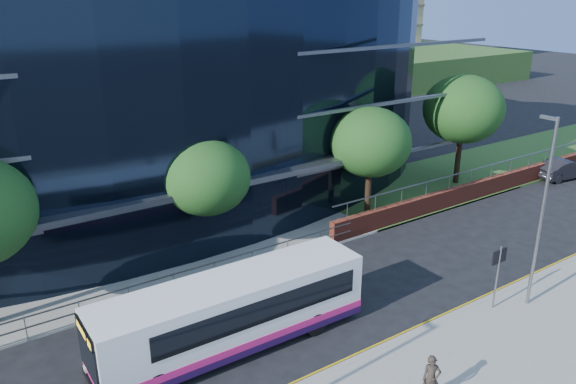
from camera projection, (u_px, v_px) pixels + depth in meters
ground at (387, 327)px, 22.32m from camera, size 200.00×200.00×0.00m
kerb at (405, 337)px, 21.52m from camera, size 80.00×0.25×0.16m
yellow_line_outer at (401, 336)px, 21.70m from camera, size 80.00×0.08×0.01m
yellow_line_inner at (398, 335)px, 21.82m from camera, size 80.00×0.08×0.01m
far_forecourt at (142, 260)px, 27.66m from camera, size 50.00×8.00×0.10m
grass_verge at (514, 160)px, 43.54m from camera, size 36.00×8.00×0.12m
glass_office at (103, 71)px, 33.63m from camera, size 44.00×23.10×16.00m
retaining_wall at (526, 175)px, 38.36m from camera, size 34.00×0.40×2.11m
guard_railings at (128, 292)px, 23.24m from camera, size 24.00×0.05×1.10m
street_sign at (498, 264)px, 22.73m from camera, size 0.85×0.09×2.80m
tree_far_b at (206, 177)px, 26.66m from camera, size 4.29×4.29×6.05m
tree_far_c at (371, 142)px, 31.45m from camera, size 4.62×4.62×6.51m
tree_far_d at (463, 109)px, 36.76m from camera, size 5.28×5.28×7.44m
tree_dist_e at (299, 63)px, 64.49m from camera, size 4.62×4.62×6.51m
tree_dist_f at (388, 55)px, 74.62m from camera, size 4.29×4.29×6.05m
streetlight_east at (542, 209)px, 22.29m from camera, size 0.15×0.77×8.00m
city_bus at (235, 311)px, 20.65m from camera, size 10.47×2.52×2.82m
parked_car at (564, 169)px, 39.40m from camera, size 4.48×2.09×1.42m
pedestrian_b at (431, 379)px, 17.89m from camera, size 0.71×0.66×1.64m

